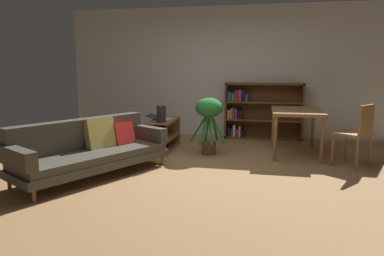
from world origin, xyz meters
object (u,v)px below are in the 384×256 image
at_px(desk_speaker, 161,114).
at_px(dining_table, 296,115).
at_px(bookshelf, 258,111).
at_px(media_console, 162,136).
at_px(dining_chair_near, 358,131).
at_px(open_laptop, 162,118).
at_px(potted_floor_plant, 209,114).
at_px(fabric_couch, 91,148).

relative_size(desk_speaker, dining_table, 0.24).
bearing_deg(bookshelf, dining_table, -63.26).
height_order(media_console, desk_speaker, desk_speaker).
xyz_separation_m(desk_speaker, bookshelf, (1.60, 1.61, -0.10)).
distance_m(dining_table, dining_chair_near, 1.03).
xyz_separation_m(open_laptop, desk_speaker, (0.10, -0.34, 0.12)).
bearing_deg(dining_chair_near, bookshelf, 127.17).
relative_size(dining_table, bookshelf, 0.76).
distance_m(potted_floor_plant, bookshelf, 1.76).
bearing_deg(dining_table, open_laptop, 179.72).
height_order(media_console, potted_floor_plant, potted_floor_plant).
relative_size(fabric_couch, potted_floor_plant, 2.30).
bearing_deg(desk_speaker, potted_floor_plant, 2.13).
xyz_separation_m(desk_speaker, dining_chair_near, (3.05, -0.31, -0.13)).
bearing_deg(bookshelf, desk_speaker, -134.77).
bearing_deg(desk_speaker, bookshelf, 45.23).
height_order(desk_speaker, bookshelf, bookshelf).
distance_m(fabric_couch, media_console, 1.71).
relative_size(media_console, open_laptop, 2.32).
xyz_separation_m(media_console, potted_floor_plant, (0.87, -0.16, 0.42)).
bearing_deg(dining_chair_near, desk_speaker, 174.29).
distance_m(media_console, desk_speaker, 0.46).
xyz_separation_m(dining_chair_near, bookshelf, (-1.45, 1.92, 0.03)).
bearing_deg(bookshelf, potted_floor_plant, -116.22).
relative_size(potted_floor_plant, dining_table, 0.81).
relative_size(fabric_couch, dining_table, 1.85).
xyz_separation_m(potted_floor_plant, dining_table, (1.42, 0.30, -0.01)).
xyz_separation_m(open_laptop, dining_table, (2.34, -0.01, 0.12)).
bearing_deg(desk_speaker, open_laptop, 105.82).
xyz_separation_m(media_console, dining_table, (2.29, 0.13, 0.42)).
height_order(fabric_couch, dining_chair_near, dining_chair_near).
bearing_deg(desk_speaker, fabric_couch, -111.51).
height_order(fabric_couch, desk_speaker, desk_speaker).
relative_size(dining_chair_near, bookshelf, 0.59).
xyz_separation_m(fabric_couch, desk_speaker, (0.56, 1.43, 0.30)).
distance_m(desk_speaker, potted_floor_plant, 0.82).
relative_size(desk_speaker, potted_floor_plant, 0.30).
xyz_separation_m(fabric_couch, dining_table, (2.81, 1.76, 0.31)).
height_order(potted_floor_plant, bookshelf, bookshelf).
bearing_deg(fabric_couch, media_console, 72.35).
distance_m(fabric_couch, dining_chair_near, 3.79).
bearing_deg(open_laptop, media_console, -71.21).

